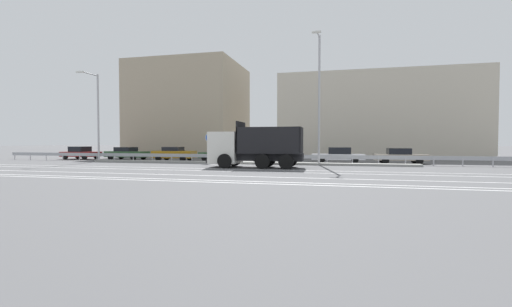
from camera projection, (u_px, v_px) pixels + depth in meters
The scene contains 21 objects.
ground_plane at pixel (231, 166), 26.73m from camera, with size 320.00×320.00×0.00m, color #565659.
lane_strip_0 at pixel (251, 169), 23.37m from camera, with size 52.06×0.16×0.01m, color silver.
lane_strip_1 at pixel (243, 171), 21.67m from camera, with size 52.06×0.16×0.01m, color silver.
lane_strip_2 at pixel (228, 176), 18.75m from camera, with size 52.06×0.16×0.01m, color silver.
lane_strip_3 at pixel (209, 182), 15.91m from camera, with size 52.06×0.16×0.01m, color silver.
lane_strip_4 at pixel (214, 180), 16.65m from camera, with size 52.06×0.16×0.01m, color silver.
median_island at pixel (241, 163), 29.45m from camera, with size 28.63×1.10×0.18m, color gray.
median_guardrail at pixel (245, 157), 30.60m from camera, with size 52.06×0.09×0.78m.
dump_truck at pixel (244, 150), 25.28m from camera, with size 6.94×2.90×3.37m.
median_road_sign at pixel (210, 147), 30.10m from camera, with size 0.86×0.16×2.72m.
street_lamp_0 at pixel (97, 113), 32.46m from camera, with size 0.70×2.50×8.33m.
street_lamp_1 at pixel (319, 95), 27.65m from camera, with size 0.71×1.82×10.51m.
parked_car_0 at pixel (81, 153), 37.48m from camera, with size 4.00×2.04×1.40m.
parked_car_1 at pixel (127, 153), 36.25m from camera, with size 4.72×2.10×1.34m.
parked_car_2 at pixel (174, 154), 34.22m from camera, with size 4.19×2.25×1.39m.
parked_car_3 at pixel (219, 154), 33.64m from camera, with size 3.95×1.96×1.43m.
parked_car_4 at pixel (271, 154), 31.92m from camera, with size 4.50×2.16×1.41m.
parked_car_5 at pixel (339, 155), 30.89m from camera, with size 4.64×1.84×1.40m.
parked_car_6 at pixel (400, 156), 29.53m from camera, with size 4.39×1.94×1.35m.
background_building_0 at pixel (190, 111), 46.32m from camera, with size 13.48×11.93×12.18m, color tan.
background_building_1 at pixel (376, 117), 40.99m from camera, with size 22.65×8.08×9.89m, color beige.
Camera 1 is at (8.24, -25.45, 1.86)m, focal length 24.00 mm.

